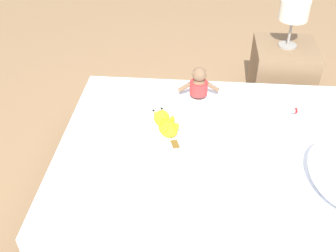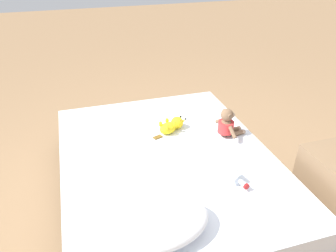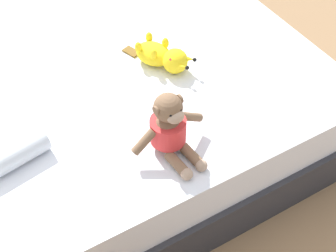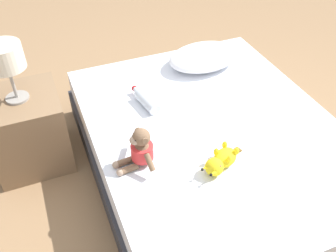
{
  "view_description": "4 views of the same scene",
  "coord_description": "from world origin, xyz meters",
  "views": [
    {
      "loc": [
        1.8,
        -0.14,
        1.94
      ],
      "look_at": [
        -0.1,
        -0.3,
        0.45
      ],
      "focal_mm": 42.79,
      "sensor_mm": 36.0,
      "label": 1
    },
    {
      "loc": [
        0.55,
        1.84,
        1.75
      ],
      "look_at": [
        -0.1,
        -0.3,
        0.45
      ],
      "focal_mm": 34.98,
      "sensor_mm": 36.0,
      "label": 2
    },
    {
      "loc": [
        -1.45,
        0.42,
        1.66
      ],
      "look_at": [
        -0.51,
        -0.13,
        0.49
      ],
      "focal_mm": 52.02,
      "sensor_mm": 36.0,
      "label": 3
    },
    {
      "loc": [
        -0.91,
        -1.49,
        1.88
      ],
      "look_at": [
        -0.32,
        -0.02,
        0.5
      ],
      "focal_mm": 39.48,
      "sensor_mm": 36.0,
      "label": 4
    }
  ],
  "objects": [
    {
      "name": "ground_plane",
      "position": [
        0.0,
        0.0,
        0.0
      ],
      "size": [
        16.0,
        16.0,
        0.0
      ],
      "primitive_type": "plane",
      "color": "#93704C"
    },
    {
      "name": "glass_bottle",
      "position": [
        -0.32,
        0.34,
        0.43
      ],
      "size": [
        0.12,
        0.29,
        0.08
      ],
      "color": "silver",
      "rests_on": "bed"
    },
    {
      "name": "nightstand",
      "position": [
        -1.09,
        0.54,
        0.26
      ],
      "size": [
        0.47,
        0.47,
        0.52
      ],
      "color": "#846647",
      "rests_on": "ground_plane"
    },
    {
      "name": "bedside_lamp",
      "position": [
        -1.09,
        0.54,
        0.8
      ],
      "size": [
        0.22,
        0.22,
        0.37
      ],
      "color": "gray",
      "rests_on": "nightstand"
    },
    {
      "name": "plush_yellow_creature",
      "position": [
        -0.14,
        -0.32,
        0.44
      ],
      "size": [
        0.31,
        0.2,
        0.1
      ],
      "color": "yellow",
      "rests_on": "bed"
    },
    {
      "name": "pillow",
      "position": [
        0.24,
        0.66,
        0.46
      ],
      "size": [
        0.58,
        0.42,
        0.14
      ],
      "color": "white",
      "rests_on": "bed"
    },
    {
      "name": "plush_monkey",
      "position": [
        -0.52,
        -0.13,
        0.49
      ],
      "size": [
        0.23,
        0.29,
        0.24
      ],
      "color": "brown",
      "rests_on": "bed"
    },
    {
      "name": "bed",
      "position": [
        0.0,
        0.0,
        0.19
      ],
      "size": [
        1.52,
        1.94,
        0.39
      ],
      "color": "#2D2D33",
      "rests_on": "ground_plane"
    }
  ]
}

